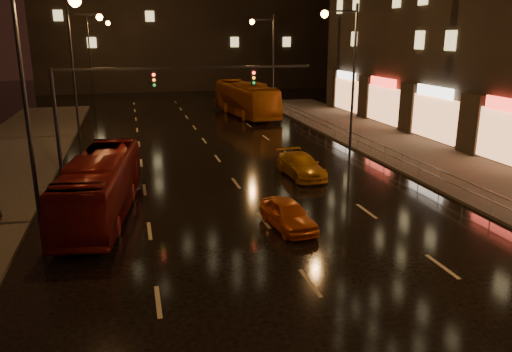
{
  "coord_description": "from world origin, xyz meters",
  "views": [
    {
      "loc": [
        -5.43,
        -10.13,
        7.96
      ],
      "look_at": [
        -0.71,
        8.59,
        2.5
      ],
      "focal_mm": 35.0,
      "sensor_mm": 36.0,
      "label": 1
    }
  ],
  "objects_px": {
    "taxi_far": "(301,165)",
    "bus_red": "(101,186)",
    "bus_curb": "(246,99)",
    "taxi_near": "(288,214)"
  },
  "relations": [
    {
      "from": "taxi_far",
      "to": "bus_red",
      "type": "bearing_deg",
      "value": -163.04
    },
    {
      "from": "bus_red",
      "to": "bus_curb",
      "type": "distance_m",
      "value": 30.02
    },
    {
      "from": "taxi_near",
      "to": "bus_curb",
      "type": "bearing_deg",
      "value": 73.16
    },
    {
      "from": "taxi_near",
      "to": "taxi_far",
      "type": "distance_m",
      "value": 8.26
    },
    {
      "from": "taxi_near",
      "to": "taxi_far",
      "type": "height_order",
      "value": "taxi_far"
    },
    {
      "from": "bus_curb",
      "to": "bus_red",
      "type": "bearing_deg",
      "value": -122.55
    },
    {
      "from": "bus_red",
      "to": "bus_curb",
      "type": "bearing_deg",
      "value": 72.35
    },
    {
      "from": "bus_red",
      "to": "bus_curb",
      "type": "xyz_separation_m",
      "value": [
        12.98,
        27.06,
        0.3
      ]
    },
    {
      "from": "bus_curb",
      "to": "taxi_far",
      "type": "bearing_deg",
      "value": -101.88
    },
    {
      "from": "bus_red",
      "to": "taxi_near",
      "type": "distance_m",
      "value": 8.58
    }
  ]
}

